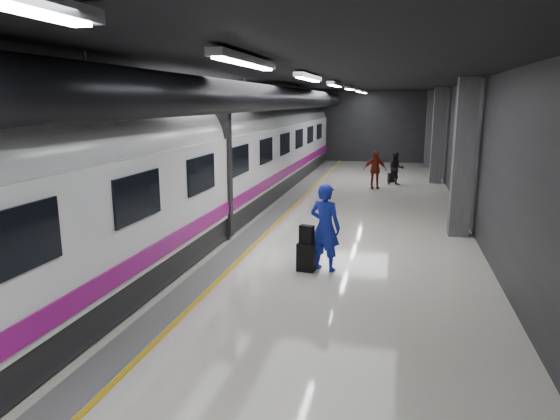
# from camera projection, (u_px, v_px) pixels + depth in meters

# --- Properties ---
(ground) EXTENTS (40.00, 40.00, 0.00)m
(ground) POSITION_uv_depth(u_px,v_px,m) (292.00, 243.00, 13.78)
(ground) COLOR silver
(ground) RESTS_ON ground
(platform_hall) EXTENTS (10.02, 40.02, 4.51)m
(platform_hall) POSITION_uv_depth(u_px,v_px,m) (290.00, 112.00, 14.01)
(platform_hall) COLOR black
(platform_hall) RESTS_ON ground
(train) EXTENTS (3.05, 38.00, 4.05)m
(train) POSITION_uv_depth(u_px,v_px,m) (180.00, 165.00, 14.07)
(train) COLOR black
(train) RESTS_ON ground
(traveler_main) EXTENTS (0.86, 0.69, 2.03)m
(traveler_main) POSITION_uv_depth(u_px,v_px,m) (325.00, 227.00, 11.41)
(traveler_main) COLOR #1C2DD3
(traveler_main) RESTS_ON ground
(suitcase_main) EXTENTS (0.43, 0.30, 0.66)m
(suitcase_main) POSITION_uv_depth(u_px,v_px,m) (306.00, 257.00, 11.46)
(suitcase_main) COLOR black
(suitcase_main) RESTS_ON ground
(shoulder_bag) EXTENTS (0.36, 0.25, 0.43)m
(shoulder_bag) POSITION_uv_depth(u_px,v_px,m) (307.00, 234.00, 11.34)
(shoulder_bag) COLOR black
(shoulder_bag) RESTS_ON suitcase_main
(traveler_far_a) EXTENTS (0.84, 0.72, 1.52)m
(traveler_far_a) POSITION_uv_depth(u_px,v_px,m) (396.00, 169.00, 23.34)
(traveler_far_a) COLOR black
(traveler_far_a) RESTS_ON ground
(traveler_far_b) EXTENTS (1.06, 0.60, 1.71)m
(traveler_far_b) POSITION_uv_depth(u_px,v_px,m) (375.00, 170.00, 22.34)
(traveler_far_b) COLOR maroon
(traveler_far_b) RESTS_ON ground
(suitcase_far) EXTENTS (0.35, 0.30, 0.44)m
(suitcase_far) POSITION_uv_depth(u_px,v_px,m) (391.00, 178.00, 24.20)
(suitcase_far) COLOR black
(suitcase_far) RESTS_ON ground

